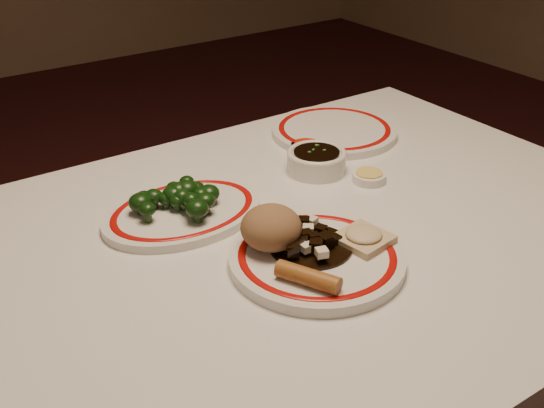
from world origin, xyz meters
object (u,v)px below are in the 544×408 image
at_px(main_plate, 317,258).
at_px(stirfry_heap, 310,243).
at_px(dining_table, 308,274).
at_px(fried_wonton, 363,237).
at_px(spring_roll, 308,277).
at_px(rice_mound, 271,228).
at_px(soy_bowl, 316,162).
at_px(broccoli_plate, 183,212).
at_px(broccoli_pile, 179,197).

xyz_separation_m(main_plate, stirfry_heap, (0.00, 0.02, 0.02)).
relative_size(dining_table, fried_wonton, 13.80).
bearing_deg(spring_roll, main_plate, 16.57).
relative_size(rice_mound, fried_wonton, 1.08).
relative_size(fried_wonton, soy_bowl, 0.77).
bearing_deg(broccoli_plate, rice_mound, -74.10).
bearing_deg(stirfry_heap, fried_wonton, -22.72).
relative_size(fried_wonton, broccoli_pile, 0.58).
bearing_deg(stirfry_heap, spring_roll, -129.02).
xyz_separation_m(dining_table, rice_mound, (-0.10, -0.03, 0.14)).
relative_size(dining_table, main_plate, 4.48).
bearing_deg(broccoli_plate, stirfry_heap, -66.23).
distance_m(rice_mound, spring_roll, 0.11).
height_order(dining_table, spring_roll, spring_roll).
height_order(dining_table, stirfry_heap, stirfry_heap).
distance_m(main_plate, broccoli_pile, 0.27).
distance_m(broccoli_pile, soy_bowl, 0.30).
bearing_deg(spring_roll, soy_bowl, 24.21).
relative_size(main_plate, fried_wonton, 3.08).
distance_m(rice_mound, broccoli_plate, 0.20).
bearing_deg(spring_roll, dining_table, 25.59).
bearing_deg(fried_wonton, main_plate, 170.16).
distance_m(fried_wonton, soy_bowl, 0.29).
height_order(rice_mound, broccoli_plate, rice_mound).
height_order(stirfry_heap, soy_bowl, stirfry_heap).
relative_size(rice_mound, spring_roll, 0.99).
distance_m(main_plate, broccoli_plate, 0.26).
relative_size(rice_mound, stirfry_heap, 0.73).
distance_m(dining_table, rice_mound, 0.18).
bearing_deg(spring_roll, broccoli_plate, 71.10).
xyz_separation_m(stirfry_heap, soy_bowl, (0.20, 0.24, -0.01)).
xyz_separation_m(fried_wonton, stirfry_heap, (-0.08, 0.03, 0.00)).
bearing_deg(soy_bowl, stirfry_heap, -129.56).
bearing_deg(fried_wonton, stirfry_heap, 157.28).
distance_m(rice_mound, broccoli_pile, 0.20).
xyz_separation_m(rice_mound, fried_wonton, (0.12, -0.07, -0.02)).
xyz_separation_m(dining_table, stirfry_heap, (-0.05, -0.07, 0.12)).
distance_m(fried_wonton, broccoli_pile, 0.32).
bearing_deg(soy_bowl, broccoli_plate, -177.75).
bearing_deg(broccoli_pile, fried_wonton, -55.32).
bearing_deg(dining_table, broccoli_plate, 135.12).
height_order(rice_mound, fried_wonton, rice_mound).
xyz_separation_m(broccoli_plate, broccoli_pile, (-0.00, 0.00, 0.03)).
relative_size(spring_roll, broccoli_plate, 0.32).
relative_size(fried_wonton, broccoli_plate, 0.29).
xyz_separation_m(dining_table, main_plate, (-0.06, -0.09, 0.10)).
relative_size(dining_table, soy_bowl, 10.69).
xyz_separation_m(broccoli_pile, soy_bowl, (0.30, 0.01, -0.02)).
bearing_deg(main_plate, broccoli_pile, 112.30).
xyz_separation_m(spring_roll, fried_wonton, (0.14, 0.04, -0.00)).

